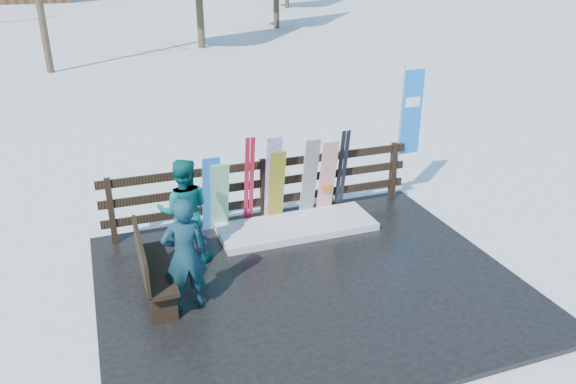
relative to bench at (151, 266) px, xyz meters
name	(u,v)px	position (x,y,z in m)	size (l,w,h in m)	color
ground	(309,286)	(2.21, -0.34, -0.60)	(700.00, 700.00, 0.00)	white
deck	(309,283)	(2.21, -0.34, -0.56)	(6.00, 5.00, 0.08)	black
fence	(263,186)	(2.21, 1.86, 0.14)	(5.60, 0.10, 1.15)	black
snow_patch	(297,227)	(2.62, 1.26, -0.46)	(2.71, 1.00, 0.12)	white
bench	(151,266)	(0.00, 0.00, 0.00)	(0.41, 1.50, 0.97)	black
snowboard_0	(211,195)	(1.22, 1.64, 0.20)	(0.29, 0.03, 1.47)	#2E81EC
snowboard_1	(220,197)	(1.37, 1.64, 0.13)	(0.31, 0.03, 1.33)	white
snowboard_2	(277,187)	(2.38, 1.64, 0.17)	(0.27, 0.03, 1.40)	yellow
snowboard_3	(273,181)	(2.32, 1.64, 0.31)	(0.27, 0.03, 1.66)	white
snowboard_4	(309,179)	(3.00, 1.64, 0.25)	(0.27, 0.03, 1.56)	black
snowboard_5	(327,178)	(3.34, 1.64, 0.21)	(0.29, 0.03, 1.48)	white
ski_pair_a	(249,181)	(1.91, 1.71, 0.32)	(0.16, 0.34, 1.68)	#B7162D
ski_pair_b	(342,171)	(3.66, 1.71, 0.28)	(0.17, 0.26, 1.60)	black
rental_flag	(409,118)	(5.09, 1.91, 1.09)	(0.45, 0.04, 2.60)	silver
person_front	(185,255)	(0.42, -0.38, 0.30)	(0.59, 0.39, 1.62)	#164C4C
person_back	(184,211)	(0.65, 0.92, 0.32)	(0.81, 0.63, 1.67)	#0A605A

